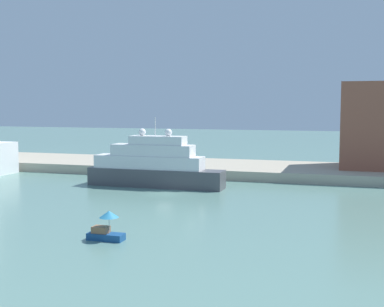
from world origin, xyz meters
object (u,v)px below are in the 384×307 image
parked_car (139,160)px  mooring_bollard (183,166)px  large_yacht (154,166)px  small_motorboat (106,228)px  person_figure (154,161)px

parked_car → mooring_bollard: (11.79, -7.22, -0.11)m
large_yacht → parked_car: 20.57m
large_yacht → parked_car: (-10.21, 17.82, -1.04)m
large_yacht → mooring_bollard: bearing=81.6°
small_motorboat → person_figure: bearing=106.0°
parked_car → mooring_bollard: parked_car is taller
parked_car → person_figure: (4.53, -3.27, 0.21)m
large_yacht → mooring_bollard: size_ratio=25.86×
large_yacht → person_figure: (-5.68, 14.55, -0.83)m
person_figure → large_yacht: bearing=-68.7°
small_motorboat → mooring_bollard: small_motorboat is taller
parked_car → mooring_bollard: 13.82m
small_motorboat → parked_car: size_ratio=0.88×
parked_car → mooring_bollard: size_ratio=4.76×
parked_car → small_motorboat: bearing=-70.3°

